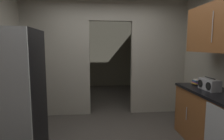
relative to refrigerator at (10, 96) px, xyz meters
name	(u,v)px	position (x,y,z in m)	size (l,w,h in m)	color
kitchen_partition	(105,51)	(1.38, 1.73, 0.55)	(3.69, 0.12, 2.74)	#ADA899
adjoining_room_shell	(102,52)	(1.41, 3.89, 0.47)	(3.69, 3.20, 2.74)	gray
refrigerator	(10,96)	(0.00, 0.00, 0.00)	(0.77, 0.80, 1.80)	black
lower_cabinet_run	(218,123)	(2.94, -0.09, -0.45)	(0.63, 1.64, 0.89)	brown
boombox	(209,85)	(2.91, 0.12, 0.08)	(0.18, 0.36, 0.20)	#B2B2B7
book_stack	(197,82)	(2.91, 0.48, 0.05)	(0.15, 0.17, 0.10)	black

